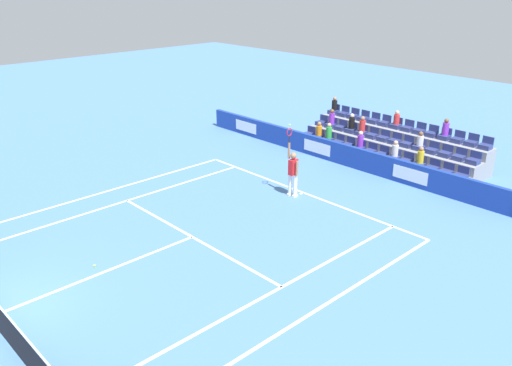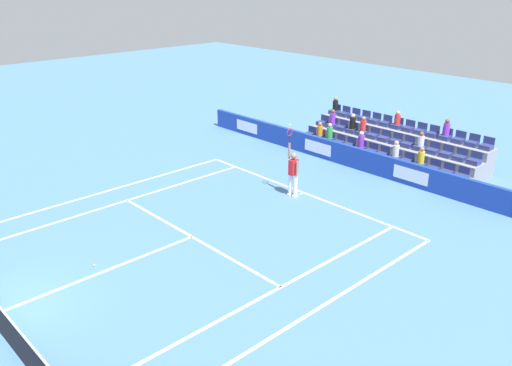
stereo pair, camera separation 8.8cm
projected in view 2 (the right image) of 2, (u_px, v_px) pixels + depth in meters
The scene contains 12 objects.
line_baseline at pixel (304, 193), 20.97m from camera, with size 10.97×0.10×0.01m, color white.
line_service at pixel (192, 237), 17.49m from camera, with size 8.23×0.10×0.01m, color white.
line_centre_service at pixel (104, 272), 15.46m from camera, with size 0.10×6.40×0.01m, color white.
line_singles_sideline_left at pixel (117, 204), 19.99m from camera, with size 0.10×11.89×0.01m, color white.
line_singles_sideline_right at pixel (269, 293), 14.41m from camera, with size 0.10×11.89×0.01m, color white.
line_doubles_sideline_left at pixel (99, 193), 20.92m from camera, with size 0.10×11.89×0.01m, color white.
line_doubles_sideline_right at pixel (307, 316), 13.48m from camera, with size 0.10×11.89×0.01m, color white.
line_centre_mark at pixel (302, 193), 20.91m from camera, with size 0.10×0.20×0.01m, color white.
sponsor_barrier at pixel (362, 160), 23.20m from camera, with size 19.78×0.22×0.96m.
tennis_player at pixel (293, 172), 20.32m from camera, with size 0.53×0.38×2.85m.
stadium_stand at pixel (392, 147), 24.65m from camera, with size 8.68×2.85×2.20m.
loose_tennis_ball at pixel (94, 265), 15.73m from camera, with size 0.07×0.07×0.07m, color #D1E533.
Camera 2 is at (-12.82, 2.70, 8.14)m, focal length 37.18 mm.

